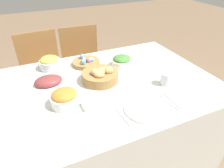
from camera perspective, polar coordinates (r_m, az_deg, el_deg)
The scene contains 16 objects.
ground_plane at distance 1.97m, azimuth -0.40°, elevation -18.47°, with size 12.00×12.00×0.00m, color #7F664C.
dining_table at distance 1.69m, azimuth -0.45°, elevation -10.42°, with size 1.52×1.10×0.76m.
chair_far_left at distance 2.25m, azimuth -18.88°, elevation 3.22°, with size 0.45×0.45×0.89m.
chair_far_center at distance 2.31m, azimuth -8.19°, elevation 5.57°, with size 0.44×0.44×0.89m.
bread_basket at distance 1.45m, azimuth -3.27°, elevation 2.51°, with size 0.27×0.27×0.11m.
egg_basket at distance 1.70m, azimuth -7.39°, elevation 6.21°, with size 0.23×0.23×0.08m.
ham_platter at distance 1.49m, azimuth -17.67°, elevation 0.62°, with size 0.30×0.21×0.07m.
pineapple_bowl at distance 1.70m, azimuth -17.28°, elevation 5.84°, with size 0.17×0.17×0.10m.
green_salad_bowl at distance 1.66m, azimuth 2.84°, elevation 6.54°, with size 0.17×0.17×0.09m.
carrot_bowl at distance 1.25m, azimuth -13.33°, elevation -3.89°, with size 0.18×0.18×0.10m.
dinner_plate at distance 1.23m, azimuth 9.75°, elevation -6.84°, with size 0.27×0.27×0.01m.
fork at distance 1.16m, azimuth 2.94°, elevation -9.12°, with size 0.02×0.18×0.00m.
knife at distance 1.31m, azimuth 15.71°, elevation -4.90°, with size 0.02×0.18×0.00m.
spoon at distance 1.33m, azimuth 16.73°, elevation -4.54°, with size 0.02×0.18×0.00m.
drinking_cup at distance 1.46m, azimuth 15.12°, elevation 1.44°, with size 0.08×0.08×0.09m.
butter_dish at distance 1.23m, azimuth -5.50°, elevation -5.71°, with size 0.13×0.08×0.03m.
Camera 1 is at (-0.49, -1.12, 1.54)m, focal length 32.00 mm.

